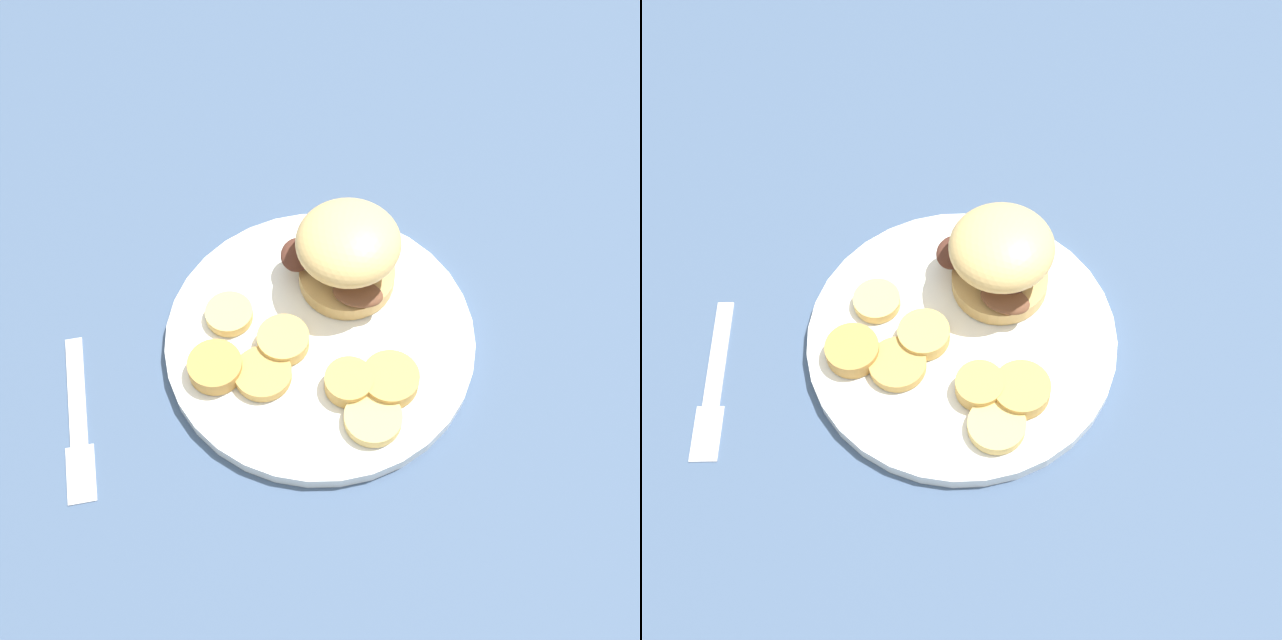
% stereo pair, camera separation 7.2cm
% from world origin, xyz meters
% --- Properties ---
extents(ground_plane, '(4.00, 4.00, 0.00)m').
position_xyz_m(ground_plane, '(0.00, 0.00, 0.00)').
color(ground_plane, '#3D5170').
extents(dinner_plate, '(0.28, 0.28, 0.02)m').
position_xyz_m(dinner_plate, '(0.00, 0.00, 0.01)').
color(dinner_plate, white).
rests_on(dinner_plate, ground_plane).
extents(sandwich, '(0.10, 0.12, 0.08)m').
position_xyz_m(sandwich, '(-0.06, -0.03, 0.06)').
color(sandwich, tan).
rests_on(sandwich, dinner_plate).
extents(potato_round_0, '(0.05, 0.05, 0.02)m').
position_xyz_m(potato_round_0, '(0.09, -0.03, 0.02)').
color(potato_round_0, '#BC8942').
rests_on(potato_round_0, dinner_plate).
extents(potato_round_1, '(0.05, 0.05, 0.01)m').
position_xyz_m(potato_round_1, '(0.03, -0.01, 0.02)').
color(potato_round_1, tan).
rests_on(potato_round_1, dinner_plate).
extents(potato_round_2, '(0.04, 0.04, 0.01)m').
position_xyz_m(potato_round_2, '(0.05, -0.07, 0.02)').
color(potato_round_2, '#DBB766').
rests_on(potato_round_2, dinner_plate).
extents(potato_round_3, '(0.05, 0.05, 0.01)m').
position_xyz_m(potato_round_3, '(0.02, 0.09, 0.02)').
color(potato_round_3, '#DBB766').
rests_on(potato_round_3, dinner_plate).
extents(potato_round_4, '(0.05, 0.05, 0.02)m').
position_xyz_m(potato_round_4, '(-0.01, 0.08, 0.02)').
color(potato_round_4, tan).
rests_on(potato_round_4, dinner_plate).
extents(potato_round_5, '(0.04, 0.04, 0.02)m').
position_xyz_m(potato_round_5, '(0.02, 0.06, 0.02)').
color(potato_round_5, tan).
rests_on(potato_round_5, dinner_plate).
extents(potato_round_6, '(0.05, 0.05, 0.01)m').
position_xyz_m(potato_round_6, '(0.07, 0.00, 0.02)').
color(potato_round_6, tan).
rests_on(potato_round_6, dinner_plate).
extents(fork, '(0.10, 0.15, 0.00)m').
position_xyz_m(fork, '(0.21, -0.08, 0.00)').
color(fork, silver).
rests_on(fork, ground_plane).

